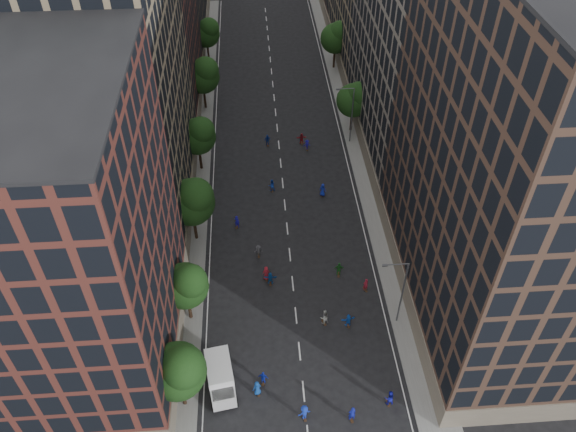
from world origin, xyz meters
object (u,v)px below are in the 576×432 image
object	(u,v)px
streetlamp_near	(401,290)
cargo_van	(220,377)
skater_2	(389,398)
skater_1	(352,414)
skater_0	(257,388)
streetlamp_far	(351,112)

from	to	relation	value
streetlamp_near	cargo_van	size ratio (longest dim) A/B	1.61
streetlamp_near	skater_2	xyz separation A→B (m)	(-2.56, -9.29, -4.23)
streetlamp_near	skater_1	bearing A→B (deg)	-120.53
skater_0	streetlamp_far	bearing A→B (deg)	-133.57
streetlamp_far	skater_1	xyz separation A→B (m)	(-6.26, -43.61, -4.21)
streetlamp_far	skater_0	bearing A→B (deg)	-110.07
streetlamp_near	skater_1	xyz separation A→B (m)	(-6.26, -10.61, -4.21)
streetlamp_far	skater_1	bearing A→B (deg)	-98.17
streetlamp_near	skater_2	size ratio (longest dim) A/B	4.83
streetlamp_far	skater_2	world-z (taller)	streetlamp_far
cargo_van	skater_2	world-z (taller)	cargo_van
streetlamp_far	skater_0	size ratio (longest dim) A/B	5.08
skater_0	skater_1	distance (m)	9.09
cargo_van	skater_2	distance (m)	15.91
streetlamp_near	skater_0	xyz separation A→B (m)	(-14.76, -7.40, -4.28)
skater_0	skater_2	bearing A→B (deg)	147.67
cargo_van	streetlamp_far	bearing A→B (deg)	56.12
streetlamp_near	streetlamp_far	bearing A→B (deg)	90.00
cargo_van	skater_0	bearing A→B (deg)	-26.03
skater_1	skater_2	bearing A→B (deg)	-168.82
streetlamp_near	skater_1	world-z (taller)	streetlamp_near
skater_1	streetlamp_far	bearing A→B (deg)	-106.67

